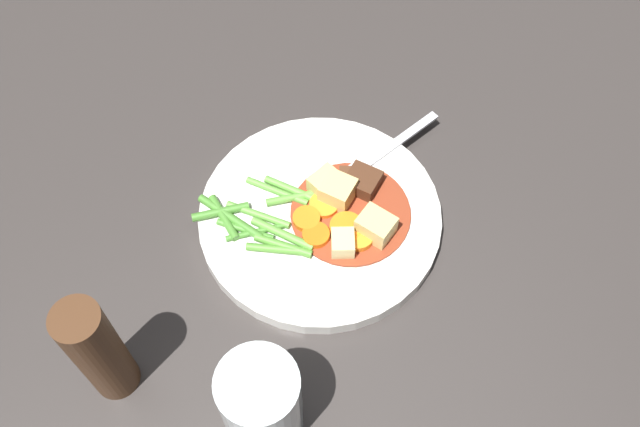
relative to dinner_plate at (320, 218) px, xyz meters
name	(u,v)px	position (x,y,z in m)	size (l,w,h in m)	color
ground_plane	(320,222)	(0.00, 0.00, -0.01)	(3.00, 3.00, 0.00)	#383330
dinner_plate	(320,218)	(0.00, 0.00, 0.00)	(0.26, 0.26, 0.02)	white
stew_sauce	(351,213)	(0.03, -0.01, 0.01)	(0.13, 0.13, 0.00)	#93381E
carrot_slice_0	(316,236)	(-0.01, -0.03, 0.01)	(0.03, 0.03, 0.01)	orange
carrot_slice_1	(346,228)	(0.02, -0.03, 0.01)	(0.04, 0.04, 0.01)	orange
carrot_slice_2	(324,206)	(0.01, 0.01, 0.01)	(0.03, 0.03, 0.01)	orange
carrot_slice_3	(358,237)	(0.03, -0.04, 0.01)	(0.03, 0.03, 0.01)	orange
carrot_slice_4	(307,219)	(-0.02, -0.01, 0.01)	(0.03, 0.03, 0.01)	orange
potato_chunk_0	(343,244)	(0.01, -0.05, 0.02)	(0.02, 0.03, 0.02)	#EAD68C
potato_chunk_1	(338,192)	(0.02, 0.01, 0.02)	(0.03, 0.03, 0.03)	#E5CC7A
potato_chunk_2	(376,227)	(0.05, -0.04, 0.02)	(0.03, 0.04, 0.03)	#E5CC7A
potato_chunk_3	(327,185)	(0.01, 0.03, 0.02)	(0.03, 0.03, 0.02)	#E5CC7A
meat_chunk_0	(350,180)	(0.04, 0.03, 0.02)	(0.03, 0.02, 0.02)	#56331E
meat_chunk_1	(363,182)	(0.05, 0.02, 0.02)	(0.03, 0.03, 0.02)	#4C2B19
green_bean_0	(291,198)	(-0.03, 0.02, 0.01)	(0.01, 0.01, 0.05)	#66AD42
green_bean_1	(258,215)	(-0.06, 0.01, 0.01)	(0.01, 0.01, 0.07)	#66AD42
green_bean_2	(283,234)	(-0.04, -0.02, 0.01)	(0.01, 0.01, 0.07)	#66AD42
green_bean_3	(277,191)	(-0.04, 0.04, 0.01)	(0.01, 0.01, 0.07)	#66AD42
green_bean_4	(224,218)	(-0.10, 0.02, 0.01)	(0.01, 0.01, 0.06)	#4C8E33
green_bean_5	(276,249)	(-0.06, -0.03, 0.01)	(0.01, 0.01, 0.06)	#599E38
green_bean_6	(221,212)	(-0.10, 0.03, 0.01)	(0.01, 0.01, 0.06)	#4C8E33
green_bean_7	(245,231)	(-0.08, 0.00, 0.01)	(0.01, 0.01, 0.06)	#4C8E33
green_bean_8	(294,191)	(-0.02, 0.03, 0.01)	(0.01, 0.01, 0.07)	#66AD42
green_bean_9	(231,217)	(-0.09, 0.02, 0.01)	(0.01, 0.01, 0.08)	#4C8E33
green_bean_10	(283,246)	(-0.05, -0.03, 0.01)	(0.01, 0.01, 0.06)	#599E38
green_bean_11	(257,232)	(-0.07, -0.01, 0.01)	(0.01, 0.01, 0.07)	#4C8E33
fork	(376,158)	(0.08, 0.05, 0.01)	(0.17, 0.09, 0.00)	silver
water_glass	(261,403)	(-0.11, -0.19, 0.05)	(0.07, 0.07, 0.11)	silver
pepper_mill	(98,351)	(-0.23, -0.11, 0.06)	(0.04, 0.04, 0.15)	#4C2D19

